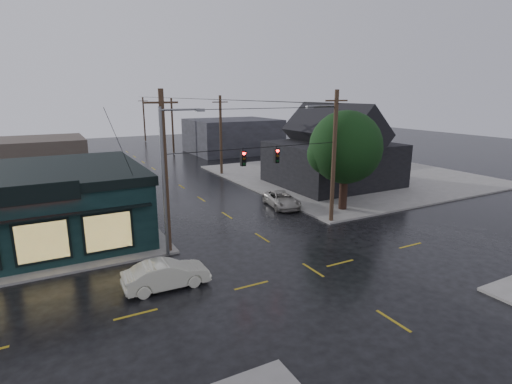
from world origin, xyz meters
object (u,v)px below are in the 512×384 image
utility_pole_ne (331,222)px  suv_silver (282,199)px  utility_pole_nw (170,252)px  corner_tree (346,147)px  sedan_cream (166,274)px

utility_pole_ne → suv_silver: (-1.10, 5.58, 0.67)m
utility_pole_nw → corner_tree: bearing=7.6°
corner_tree → sedan_cream: 19.27m
utility_pole_ne → sedan_cream: size_ratio=2.29×
corner_tree → utility_pole_ne: (-2.95, -2.12, -5.47)m
utility_pole_nw → sedan_cream: bearing=-108.0°
utility_pole_ne → suv_silver: size_ratio=2.10×
sedan_cream → suv_silver: 16.81m
utility_pole_nw → suv_silver: size_ratio=2.10×
utility_pole_nw → utility_pole_ne: (13.00, 0.00, 0.00)m
utility_pole_ne → suv_silver: bearing=101.2°
corner_tree → suv_silver: (-4.05, 3.46, -4.80)m
sedan_cream → utility_pole_ne: bearing=-71.7°
utility_pole_nw → sedan_cream: (-1.49, -4.59, 0.73)m
suv_silver → utility_pole_ne: bearing=-68.7°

